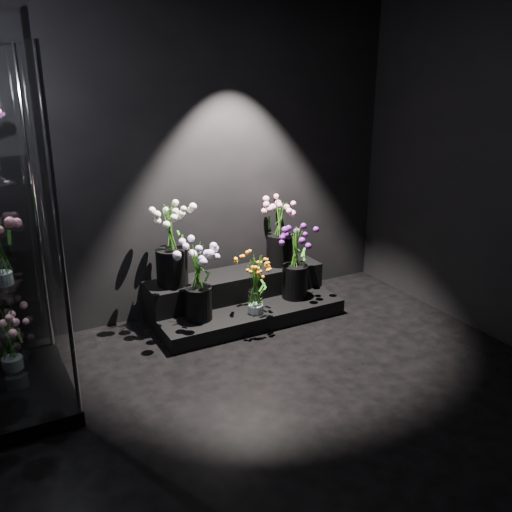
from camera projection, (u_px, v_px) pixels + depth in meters
floor at (311, 417)px, 3.77m from camera, size 4.00×4.00×0.00m
wall_back at (190, 160)px, 4.98m from camera, size 4.00×0.00×4.00m
display_riser at (241, 298)px, 5.25m from camera, size 1.68×0.75×0.37m
bouquet_orange_bells at (256, 284)px, 4.89m from camera, size 0.36×0.36×0.53m
bouquet_lilac at (198, 276)px, 4.74m from camera, size 0.43×0.43×0.66m
bouquet_purple at (295, 260)px, 5.19m from camera, size 0.33×0.33×0.67m
bouquet_cream_roses at (171, 240)px, 4.86m from camera, size 0.49×0.49×0.72m
bouquet_pink_roses at (280, 227)px, 5.35m from camera, size 0.44×0.44×0.64m
bouquet_case_base_pink at (9, 339)px, 4.07m from camera, size 0.33×0.33×0.47m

